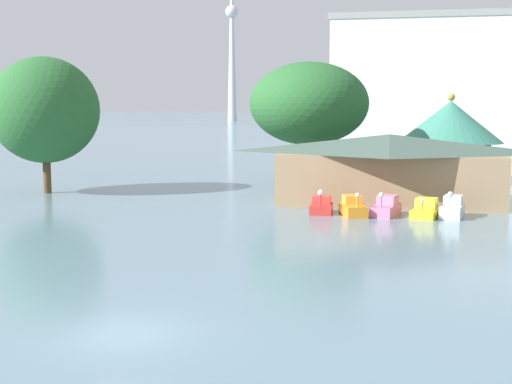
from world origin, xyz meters
TOP-DOWN VIEW (x-y plane):
  - ground_plane at (0.00, 0.00)m, footprint 2000.00×2000.00m
  - pedal_boat_red at (3.48, 26.32)m, footprint 1.54×2.53m
  - pedal_boat_orange at (5.63, 25.62)m, footprint 2.07×3.14m
  - pedal_boat_pink at (7.78, 26.13)m, footprint 2.07×3.18m
  - pedal_boat_yellow at (10.30, 25.82)m, footprint 2.10×2.86m
  - pedal_boat_white at (12.00, 26.23)m, footprint 1.86×3.06m
  - boathouse at (7.88, 32.53)m, footprint 17.29×9.10m
  - green_roof_pavilion at (13.35, 48.03)m, footprint 9.77×9.77m
  - shoreline_tree_tall_left at (-20.00, 32.79)m, footprint 8.90×8.90m
  - shoreline_tree_mid at (0.67, 42.00)m, footprint 10.61×10.61m
  - background_building_block at (15.44, 99.62)m, footprint 36.10×14.98m
  - distant_broadcast_tower at (-72.08, 321.01)m, footprint 6.34×6.34m

SIDE VIEW (x-z plane):
  - ground_plane at x=0.00m, z-range 0.00..0.00m
  - pedal_boat_red at x=3.48m, z-range -0.39..1.33m
  - pedal_boat_yellow at x=10.30m, z-range -0.19..1.17m
  - pedal_boat_pink at x=7.78m, z-range -0.31..1.36m
  - pedal_boat_orange at x=5.63m, z-range -0.30..1.37m
  - pedal_boat_white at x=12.00m, z-range -0.35..1.47m
  - boathouse at x=7.88m, z-range 0.11..5.22m
  - green_roof_pavilion at x=13.35m, z-range 0.16..8.54m
  - shoreline_tree_tall_left at x=-20.00m, z-range 1.25..12.46m
  - shoreline_tree_mid at x=0.67m, z-range 1.85..12.95m
  - background_building_block at x=15.44m, z-range 0.02..21.92m
  - distant_broadcast_tower at x=-72.08m, z-range -11.55..106.12m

